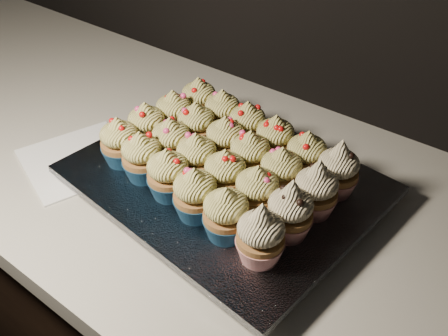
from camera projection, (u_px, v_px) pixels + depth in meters
The scene contains 28 objects.
worktop at pixel (283, 218), 0.78m from camera, with size 2.44×0.64×0.04m, color silver.
napkin at pixel (79, 160), 0.86m from camera, with size 0.17×0.17×0.00m, color white.
baking_tray at pixel (224, 187), 0.79m from camera, with size 0.41×0.31×0.02m, color black.
foil_lining at pixel (224, 179), 0.78m from camera, with size 0.45×0.35×0.01m, color silver.
cupcake_0 at pixel (120, 142), 0.78m from camera, with size 0.06×0.06×0.08m.
cupcake_1 at pixel (142, 157), 0.75m from camera, with size 0.06×0.06×0.08m.
cupcake_2 at pixel (168, 175), 0.72m from camera, with size 0.06×0.06×0.08m.
cupcake_3 at pixel (195, 194), 0.68m from camera, with size 0.06×0.06×0.08m.
cupcake_4 at pixel (226, 214), 0.65m from camera, with size 0.06×0.06×0.08m.
cupcake_5 at pixel (261, 236), 0.62m from camera, with size 0.06×0.06×0.10m.
cupcake_6 at pixel (147, 127), 0.81m from camera, with size 0.06×0.06×0.08m.
cupcake_7 at pixel (171, 143), 0.78m from camera, with size 0.06×0.06×0.08m.
cupcake_8 at pixel (197, 158), 0.75m from camera, with size 0.06×0.06×0.08m.
cupcake_9 at pixel (225, 175), 0.72m from camera, with size 0.06×0.06×0.08m.
cupcake_10 at pixel (257, 192), 0.69m from camera, with size 0.06×0.06×0.08m.
cupcake_11 at pixel (290, 212), 0.65m from camera, with size 0.06×0.06×0.10m.
cupcake_12 at pixel (174, 114), 0.84m from camera, with size 0.06×0.06×0.08m.
cupcake_13 at pixel (196, 126), 0.82m from camera, with size 0.06×0.06×0.08m.
cupcake_14 at pixel (225, 141), 0.78m from camera, with size 0.06×0.06×0.08m.
cupcake_15 at pixel (250, 156), 0.75m from camera, with size 0.06×0.06×0.08m.
cupcake_16 at pixel (281, 173), 0.72m from camera, with size 0.06×0.06×0.08m.
cupcake_17 at pixel (316, 190), 0.69m from camera, with size 0.06×0.06×0.10m.
cupcake_18 at pixel (199, 101), 0.88m from camera, with size 0.06×0.06×0.08m.
cupcake_19 at pixel (222, 113), 0.85m from camera, with size 0.06×0.06×0.08m.
cupcake_20 at pixel (247, 126), 0.82m from camera, with size 0.06×0.06×0.08m.
cupcake_21 at pixel (275, 140), 0.79m from camera, with size 0.06×0.06×0.08m.
cupcake_22 at pixel (306, 157), 0.75m from camera, with size 0.06×0.06×0.08m.
cupcake_23 at pixel (338, 170), 0.72m from camera, with size 0.06×0.06×0.10m.
Camera 1 is at (0.27, 1.20, 1.42)m, focal length 40.00 mm.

